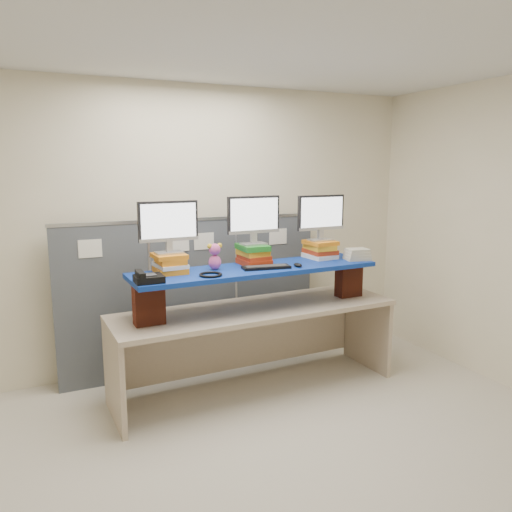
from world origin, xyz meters
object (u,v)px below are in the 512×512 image
monitor_right (321,215)px  keyboard (266,267)px  blue_board (256,269)px  desk_phone (148,278)px  monitor_center (254,217)px  monitor_left (168,224)px  desk (256,324)px

monitor_right → keyboard: (-0.69, -0.24, -0.40)m
blue_board → keyboard: keyboard is taller
monitor_right → desk_phone: monitor_right is taller
monitor_center → monitor_left: bearing=-180.0°
desk → monitor_right: bearing=9.0°
desk → desk_phone: (-0.99, -0.18, 0.55)m
monitor_center → keyboard: bearing=-85.6°
blue_board → monitor_right: size_ratio=4.41×
blue_board → monitor_center: monitor_center is taller
desk_phone → desk: bearing=10.8°
monitor_left → keyboard: bearing=-14.8°
monitor_left → desk_phone: monitor_left is taller
desk → desk_phone: 1.15m
keyboard → desk: bearing=130.2°
monitor_left → desk_phone: (-0.24, -0.27, -0.37)m
monitor_right → keyboard: bearing=-163.2°
desk → monitor_left: size_ratio=5.19×
monitor_center → keyboard: (0.02, -0.21, -0.41)m
monitor_center → desk: bearing=-107.2°
monitor_right → monitor_center: bearing=-180.0°
keyboard → desk_phone: bearing=-166.7°
desk → monitor_center: (0.03, 0.12, 0.95)m
desk → blue_board: bearing=0.0°
monitor_left → keyboard: 0.91m
desk → monitor_right: monitor_right is taller
desk → monitor_center: 0.95m
keyboard → desk_phone: (-1.04, -0.09, 0.02)m
monitor_center → desk_phone: size_ratio=2.32×
monitor_left → keyboard: size_ratio=1.16×
blue_board → monitor_center: (0.03, 0.12, 0.45)m
monitor_center → monitor_right: 0.71m
monitor_right → desk_phone: bearing=-171.4°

